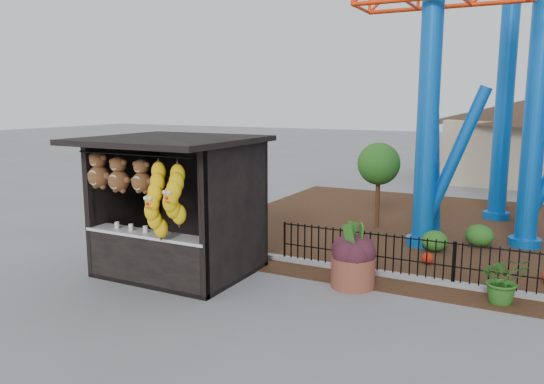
% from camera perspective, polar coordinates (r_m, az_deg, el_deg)
% --- Properties ---
extents(ground, '(120.00, 120.00, 0.00)m').
position_cam_1_polar(ground, '(10.17, -0.07, -12.84)').
color(ground, slate).
rests_on(ground, ground).
extents(mulch_bed, '(18.00, 12.00, 0.02)m').
position_cam_1_polar(mulch_bed, '(16.78, 25.61, -4.62)').
color(mulch_bed, '#331E11').
rests_on(mulch_bed, ground).
extents(curb, '(18.00, 0.18, 0.12)m').
position_cam_1_polar(curb, '(11.96, 24.69, -9.92)').
color(curb, gray).
rests_on(curb, ground).
extents(prize_booth, '(3.50, 3.40, 3.12)m').
position_cam_1_polar(prize_booth, '(12.02, -10.81, -1.79)').
color(prize_booth, black).
rests_on(prize_booth, ground).
extents(terracotta_planter, '(1.20, 1.20, 0.66)m').
position_cam_1_polar(terracotta_planter, '(11.50, 8.69, -8.47)').
color(terracotta_planter, brown).
rests_on(terracotta_planter, ground).
extents(planter_foliage, '(0.70, 0.70, 0.64)m').
position_cam_1_polar(planter_foliage, '(11.31, 8.78, -5.34)').
color(planter_foliage, '#33141E').
rests_on(planter_foliage, terracotta_planter).
extents(potted_plant, '(1.09, 1.02, 0.97)m').
position_cam_1_polar(potted_plant, '(11.37, 23.65, -8.59)').
color(potted_plant, '#225D1B').
rests_on(potted_plant, ground).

